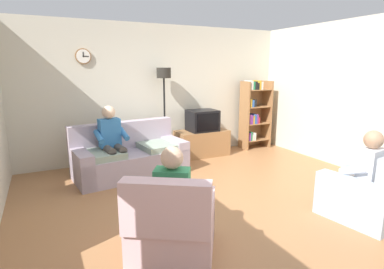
{
  "coord_description": "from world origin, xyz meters",
  "views": [
    {
      "loc": [
        -2.2,
        -3.39,
        1.85
      ],
      "look_at": [
        -0.24,
        0.63,
        0.87
      ],
      "focal_mm": 28.71,
      "sensor_mm": 36.0,
      "label": 1
    }
  ],
  "objects_px": {
    "tv_stand": "(202,143)",
    "person_on_couch": "(112,139)",
    "tv": "(202,120)",
    "couch": "(130,157)",
    "person_in_right_armchair": "(362,170)",
    "person_in_left_armchair": "(174,194)",
    "armchair_near_window": "(173,227)",
    "armchair_near_bookshelf": "(367,196)",
    "bookshelf": "(253,112)",
    "floor_lamp": "(164,88)"
  },
  "relations": [
    {
      "from": "tv_stand",
      "to": "person_on_couch",
      "type": "xyz_separation_m",
      "value": [
        -2.01,
        -0.62,
        0.43
      ]
    },
    {
      "from": "tv",
      "to": "couch",
      "type": "bearing_deg",
      "value": -163.87
    },
    {
      "from": "couch",
      "to": "person_in_right_armchair",
      "type": "bearing_deg",
      "value": -51.75
    },
    {
      "from": "tv_stand",
      "to": "person_on_couch",
      "type": "height_order",
      "value": "person_on_couch"
    },
    {
      "from": "couch",
      "to": "person_in_left_armchair",
      "type": "bearing_deg",
      "value": -94.38
    },
    {
      "from": "armchair_near_window",
      "to": "armchair_near_bookshelf",
      "type": "height_order",
      "value": "same"
    },
    {
      "from": "couch",
      "to": "armchair_near_bookshelf",
      "type": "distance_m",
      "value": 3.64
    },
    {
      "from": "bookshelf",
      "to": "armchair_near_bookshelf",
      "type": "xyz_separation_m",
      "value": [
        -0.87,
        -3.47,
        -0.54
      ]
    },
    {
      "from": "armchair_near_bookshelf",
      "to": "person_in_right_armchair",
      "type": "bearing_deg",
      "value": 98.72
    },
    {
      "from": "couch",
      "to": "person_in_right_armchair",
      "type": "height_order",
      "value": "person_in_right_armchair"
    },
    {
      "from": "floor_lamp",
      "to": "armchair_near_bookshelf",
      "type": "distance_m",
      "value": 3.92
    },
    {
      "from": "tv_stand",
      "to": "tv",
      "type": "bearing_deg",
      "value": -90.0
    },
    {
      "from": "bookshelf",
      "to": "person_on_couch",
      "type": "distance_m",
      "value": 3.47
    },
    {
      "from": "person_in_right_armchair",
      "to": "tv",
      "type": "bearing_deg",
      "value": 98.78
    },
    {
      "from": "armchair_near_window",
      "to": "person_on_couch",
      "type": "height_order",
      "value": "person_on_couch"
    },
    {
      "from": "bookshelf",
      "to": "person_in_left_armchair",
      "type": "height_order",
      "value": "bookshelf"
    },
    {
      "from": "person_in_right_armchair",
      "to": "tv_stand",
      "type": "bearing_deg",
      "value": 98.71
    },
    {
      "from": "tv_stand",
      "to": "person_in_right_armchair",
      "type": "distance_m",
      "value": 3.37
    },
    {
      "from": "person_on_couch",
      "to": "person_in_left_armchair",
      "type": "relative_size",
      "value": 1.11
    },
    {
      "from": "bookshelf",
      "to": "person_on_couch",
      "type": "relative_size",
      "value": 1.27
    },
    {
      "from": "floor_lamp",
      "to": "person_in_left_armchair",
      "type": "height_order",
      "value": "floor_lamp"
    },
    {
      "from": "tv",
      "to": "person_on_couch",
      "type": "distance_m",
      "value": 2.1
    },
    {
      "from": "person_in_left_armchair",
      "to": "person_in_right_armchair",
      "type": "xyz_separation_m",
      "value": [
        2.39,
        -0.35,
        0.0
      ]
    },
    {
      "from": "tv",
      "to": "person_in_left_armchair",
      "type": "height_order",
      "value": "person_in_left_armchair"
    },
    {
      "from": "bookshelf",
      "to": "person_on_couch",
      "type": "height_order",
      "value": "bookshelf"
    },
    {
      "from": "couch",
      "to": "tv_stand",
      "type": "height_order",
      "value": "couch"
    },
    {
      "from": "person_on_couch",
      "to": "armchair_near_bookshelf",
      "type": "bearing_deg",
      "value": -47.61
    },
    {
      "from": "tv_stand",
      "to": "tv",
      "type": "height_order",
      "value": "tv"
    },
    {
      "from": "tv",
      "to": "floor_lamp",
      "type": "bearing_deg",
      "value": 171.24
    },
    {
      "from": "couch",
      "to": "person_on_couch",
      "type": "bearing_deg",
      "value": -160.87
    },
    {
      "from": "armchair_near_bookshelf",
      "to": "couch",
      "type": "bearing_deg",
      "value": 127.56
    },
    {
      "from": "tv_stand",
      "to": "person_in_right_armchair",
      "type": "bearing_deg",
      "value": -81.29
    },
    {
      "from": "couch",
      "to": "floor_lamp",
      "type": "bearing_deg",
      "value": 34.4
    },
    {
      "from": "floor_lamp",
      "to": "armchair_near_window",
      "type": "bearing_deg",
      "value": -109.84
    },
    {
      "from": "bookshelf",
      "to": "armchair_near_bookshelf",
      "type": "distance_m",
      "value": 3.62
    },
    {
      "from": "tv_stand",
      "to": "bookshelf",
      "type": "distance_m",
      "value": 1.5
    },
    {
      "from": "couch",
      "to": "tv",
      "type": "relative_size",
      "value": 3.32
    },
    {
      "from": "armchair_near_window",
      "to": "person_in_right_armchair",
      "type": "bearing_deg",
      "value": -6.37
    },
    {
      "from": "floor_lamp",
      "to": "person_in_right_armchair",
      "type": "relative_size",
      "value": 1.65
    },
    {
      "from": "bookshelf",
      "to": "person_in_right_armchair",
      "type": "relative_size",
      "value": 1.4
    },
    {
      "from": "floor_lamp",
      "to": "person_in_right_armchair",
      "type": "height_order",
      "value": "floor_lamp"
    },
    {
      "from": "armchair_near_bookshelf",
      "to": "person_on_couch",
      "type": "distance_m",
      "value": 3.78
    },
    {
      "from": "tv_stand",
      "to": "person_on_couch",
      "type": "distance_m",
      "value": 2.15
    },
    {
      "from": "bookshelf",
      "to": "armchair_near_window",
      "type": "distance_m",
      "value": 4.58
    },
    {
      "from": "tv",
      "to": "armchair_near_bookshelf",
      "type": "xyz_separation_m",
      "value": [
        0.52,
        -3.38,
        -0.47
      ]
    },
    {
      "from": "bookshelf",
      "to": "armchair_near_bookshelf",
      "type": "height_order",
      "value": "bookshelf"
    },
    {
      "from": "armchair_near_window",
      "to": "person_in_left_armchair",
      "type": "distance_m",
      "value": 0.33
    },
    {
      "from": "floor_lamp",
      "to": "person_in_left_armchair",
      "type": "bearing_deg",
      "value": -109.5
    },
    {
      "from": "tv_stand",
      "to": "armchair_near_bookshelf",
      "type": "height_order",
      "value": "armchair_near_bookshelf"
    },
    {
      "from": "floor_lamp",
      "to": "person_in_left_armchair",
      "type": "distance_m",
      "value": 3.36
    }
  ]
}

